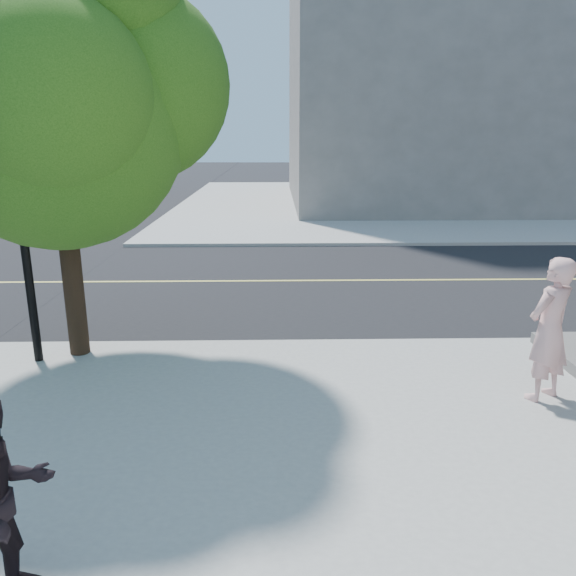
{
  "coord_description": "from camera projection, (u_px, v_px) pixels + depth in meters",
  "views": [
    {
      "loc": [
        4.02,
        -9.07,
        3.55
      ],
      "look_at": [
        4.21,
        -0.89,
        1.3
      ],
      "focal_mm": 34.64,
      "sensor_mm": 36.0,
      "label": 1
    }
  ],
  "objects": [
    {
      "name": "street_tree",
      "position": [
        60.0,
        87.0,
        8.02
      ],
      "size": [
        4.79,
        4.36,
        6.36
      ],
      "rotation": [
        0.0,
        0.0,
        0.18
      ],
      "color": "black",
      "rests_on": "sidewalk_se"
    },
    {
      "name": "pedestrian",
      "position": [
        0.0,
        503.0,
        4.04
      ],
      "size": [
        1.02,
        1.04,
        1.69
      ],
      "primitive_type": "imported",
      "rotation": [
        0.0,
        0.0,
        0.86
      ],
      "color": "black",
      "rests_on": "sidewalk_se"
    },
    {
      "name": "road_ew",
      "position": [
        116.0,
        282.0,
        13.93
      ],
      "size": [
        140.0,
        9.0,
        0.01
      ],
      "primitive_type": "cube",
      "color": "black",
      "rests_on": "ground"
    },
    {
      "name": "man_on_phone",
      "position": [
        549.0,
        330.0,
        7.27
      ],
      "size": [
        0.85,
        0.76,
        1.95
      ],
      "primitive_type": "imported",
      "rotation": [
        0.0,
        0.0,
        3.68
      ],
      "color": "#DFA7A6",
      "rests_on": "sidewalk_se"
    },
    {
      "name": "ground",
      "position": [
        44.0,
        348.0,
        9.6
      ],
      "size": [
        140.0,
        140.0,
        0.0
      ],
      "primitive_type": "plane",
      "color": "black",
      "rests_on": "ground"
    },
    {
      "name": "filler_ne",
      "position": [
        464.0,
        66.0,
        29.23
      ],
      "size": [
        18.0,
        16.0,
        14.0
      ],
      "primitive_type": "cube",
      "color": "slate",
      "rests_on": "sidewalk_ne"
    },
    {
      "name": "sidewalk_ne",
      "position": [
        447.0,
        201.0,
        30.6
      ],
      "size": [
        29.0,
        25.0,
        0.12
      ],
      "primitive_type": "cube",
      "color": "#9E9E9A",
      "rests_on": "ground"
    }
  ]
}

